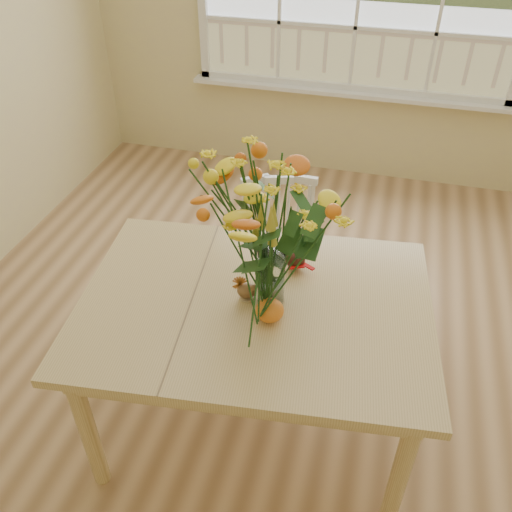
# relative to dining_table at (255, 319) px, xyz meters

# --- Properties ---
(floor) EXTENTS (4.00, 4.50, 0.01)m
(floor) POSITION_rel_dining_table_xyz_m (0.06, 0.28, -0.66)
(floor) COLOR #987049
(floor) RESTS_ON ground
(dining_table) EXTENTS (1.51, 1.15, 0.75)m
(dining_table) POSITION_rel_dining_table_xyz_m (0.00, 0.00, 0.00)
(dining_table) COLOR tan
(dining_table) RESTS_ON floor
(windsor_chair) EXTENTS (0.48, 0.47, 0.84)m
(windsor_chair) POSITION_rel_dining_table_xyz_m (-0.07, 0.74, -0.19)
(windsor_chair) COLOR white
(windsor_chair) RESTS_ON floor
(flower_vase) EXTENTS (0.50, 0.50, 0.60)m
(flower_vase) POSITION_rel_dining_table_xyz_m (0.06, 0.04, 0.45)
(flower_vase) COLOR white
(flower_vase) RESTS_ON dining_table
(pumpkin) EXTENTS (0.11, 0.11, 0.08)m
(pumpkin) POSITION_rel_dining_table_xyz_m (0.08, -0.08, 0.13)
(pumpkin) COLOR orange
(pumpkin) RESTS_ON dining_table
(turkey_figurine) EXTENTS (0.09, 0.08, 0.10)m
(turkey_figurine) POSITION_rel_dining_table_xyz_m (-0.04, 0.02, 0.13)
(turkey_figurine) COLOR #CCB78C
(turkey_figurine) RESTS_ON dining_table
(dark_gourd) EXTENTS (0.13, 0.08, 0.08)m
(dark_gourd) POSITION_rel_dining_table_xyz_m (0.11, 0.26, 0.13)
(dark_gourd) COLOR #38160F
(dark_gourd) RESTS_ON dining_table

